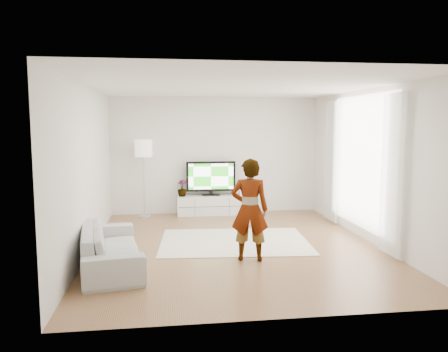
{
  "coord_description": "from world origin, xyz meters",
  "views": [
    {
      "loc": [
        -1.19,
        -7.5,
        2.15
      ],
      "look_at": [
        -0.13,
        0.4,
        1.21
      ],
      "focal_mm": 35.0,
      "sensor_mm": 36.0,
      "label": 1
    }
  ],
  "objects": [
    {
      "name": "floor",
      "position": [
        0.0,
        0.0,
        0.0
      ],
      "size": [
        6.0,
        6.0,
        0.0
      ],
      "primitive_type": "plane",
      "color": "#986544",
      "rests_on": "ground"
    },
    {
      "name": "ceiling",
      "position": [
        0.0,
        0.0,
        2.8
      ],
      "size": [
        6.0,
        6.0,
        0.0
      ],
      "primitive_type": "plane",
      "color": "white",
      "rests_on": "wall_back"
    },
    {
      "name": "wall_left",
      "position": [
        -2.5,
        0.0,
        1.4
      ],
      "size": [
        0.02,
        6.0,
        2.8
      ],
      "primitive_type": "cube",
      "color": "silver",
      "rests_on": "floor"
    },
    {
      "name": "wall_right",
      "position": [
        2.5,
        0.0,
        1.4
      ],
      "size": [
        0.02,
        6.0,
        2.8
      ],
      "primitive_type": "cube",
      "color": "silver",
      "rests_on": "floor"
    },
    {
      "name": "wall_back",
      "position": [
        0.0,
        3.0,
        1.4
      ],
      "size": [
        5.0,
        0.02,
        2.8
      ],
      "primitive_type": "cube",
      "color": "silver",
      "rests_on": "floor"
    },
    {
      "name": "wall_front",
      "position": [
        0.0,
        -3.0,
        1.4
      ],
      "size": [
        5.0,
        0.02,
        2.8
      ],
      "primitive_type": "cube",
      "color": "silver",
      "rests_on": "floor"
    },
    {
      "name": "window",
      "position": [
        2.48,
        0.3,
        1.45
      ],
      "size": [
        0.01,
        2.6,
        2.5
      ],
      "primitive_type": "cube",
      "color": "white",
      "rests_on": "wall_right"
    },
    {
      "name": "curtain_near",
      "position": [
        2.4,
        -1.0,
        1.35
      ],
      "size": [
        0.04,
        0.7,
        2.6
      ],
      "primitive_type": "cube",
      "color": "white",
      "rests_on": "floor"
    },
    {
      "name": "curtain_far",
      "position": [
        2.4,
        1.6,
        1.35
      ],
      "size": [
        0.04,
        0.7,
        2.6
      ],
      "primitive_type": "cube",
      "color": "white",
      "rests_on": "floor"
    },
    {
      "name": "media_console",
      "position": [
        -0.13,
        2.76,
        0.23
      ],
      "size": [
        1.63,
        0.46,
        0.46
      ],
      "color": "white",
      "rests_on": "floor"
    },
    {
      "name": "television",
      "position": [
        -0.13,
        2.79,
        0.9
      ],
      "size": [
        1.18,
        0.23,
        0.82
      ],
      "color": "black",
      "rests_on": "media_console"
    },
    {
      "name": "game_console",
      "position": [
        0.58,
        2.76,
        0.56
      ],
      "size": [
        0.06,
        0.15,
        0.2
      ],
      "rotation": [
        0.0,
        0.0,
        0.08
      ],
      "color": "white",
      "rests_on": "media_console"
    },
    {
      "name": "potted_plant",
      "position": [
        -0.82,
        2.77,
        0.65
      ],
      "size": [
        0.23,
        0.23,
        0.39
      ],
      "primitive_type": "imported",
      "rotation": [
        0.0,
        0.0,
        -0.06
      ],
      "color": "#3F7238",
      "rests_on": "media_console"
    },
    {
      "name": "rug",
      "position": [
        0.04,
        0.24,
        0.01
      ],
      "size": [
        2.83,
        2.14,
        0.01
      ],
      "primitive_type": "cube",
      "rotation": [
        0.0,
        0.0,
        -0.08
      ],
      "color": "silver",
      "rests_on": "floor"
    },
    {
      "name": "player",
      "position": [
        0.1,
        -0.87,
        0.82
      ],
      "size": [
        0.66,
        0.5,
        1.62
      ],
      "primitive_type": "imported",
      "rotation": [
        0.0,
        0.0,
        2.93
      ],
      "color": "#334772",
      "rests_on": "rug"
    },
    {
      "name": "sofa",
      "position": [
        -2.04,
        -0.89,
        0.31
      ],
      "size": [
        1.16,
        2.23,
        0.62
      ],
      "primitive_type": "imported",
      "rotation": [
        0.0,
        0.0,
        1.73
      ],
      "color": "#A9A9A4",
      "rests_on": "floor"
    },
    {
      "name": "floor_lamp",
      "position": [
        -1.7,
        2.7,
        1.53
      ],
      "size": [
        0.4,
        0.4,
        1.8
      ],
      "color": "silver",
      "rests_on": "floor"
    }
  ]
}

